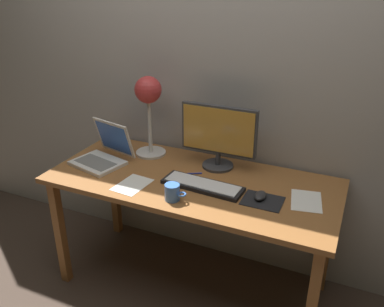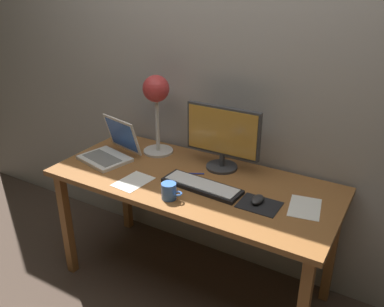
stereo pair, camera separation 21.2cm
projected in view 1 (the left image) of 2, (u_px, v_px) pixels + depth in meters
name	position (u px, v px, depth m)	size (l,w,h in m)	color
ground_plane	(192.00, 283.00, 2.56)	(4.80, 4.80, 0.00)	#47382D
back_wall	(220.00, 64.00, 2.35)	(4.80, 0.06, 2.60)	#A8A099
desk	(192.00, 191.00, 2.28)	(1.60, 0.70, 0.74)	#935B2D
monitor	(219.00, 134.00, 2.30)	(0.45, 0.18, 0.37)	#38383A
keyboard_main	(203.00, 185.00, 2.16)	(0.45, 0.17, 0.03)	black
laptop	(105.00, 151.00, 2.43)	(0.35, 0.35, 0.24)	silver
desk_lamp	(148.00, 98.00, 2.41)	(0.19, 0.19, 0.49)	beige
mousepad	(263.00, 201.00, 2.03)	(0.20, 0.16, 0.00)	black
mouse	(260.00, 196.00, 2.04)	(0.06, 0.10, 0.03)	#28282B
coffee_mug	(173.00, 192.00, 2.03)	(0.11, 0.08, 0.09)	#3F72CC
paper_sheet_near_mouse	(132.00, 185.00, 2.19)	(0.15, 0.21, 0.00)	white
paper_sheet_by_keyboard	(306.00, 201.00, 2.04)	(0.15, 0.21, 0.00)	white
pen	(190.00, 174.00, 2.30)	(0.01, 0.01, 0.14)	#2633A5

